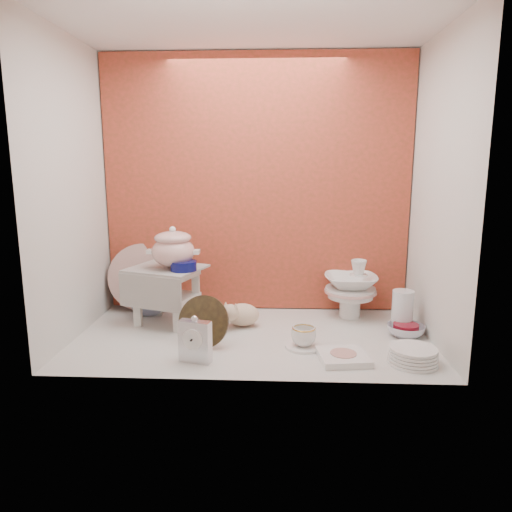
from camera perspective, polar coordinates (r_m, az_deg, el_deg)
The scene contains 17 objects.
ground at distance 2.47m, azimuth -0.49°, elevation -9.69°, with size 1.80×1.80×0.00m, color silver.
niche_shell at distance 2.49m, azimuth -0.29°, elevation 12.33°, with size 1.86×1.03×1.53m.
step_stool at distance 2.67m, azimuth -10.67°, elevation -4.69°, with size 0.38×0.32×0.32m, color silver, non-canonical shape.
soup_tureen at distance 2.58m, azimuth -9.97°, elevation 1.03°, with size 0.27×0.27×0.23m, color white, non-canonical shape.
cobalt_bowl at distance 2.54m, azimuth -8.74°, elevation -1.16°, with size 0.14×0.14×0.05m, color #0B0E53.
floral_platter at distance 2.94m, azimuth -13.51°, elevation -2.50°, with size 0.41×0.11×0.40m, color beige, non-canonical shape.
blue_white_vase at distance 2.87m, azimuth -12.71°, elevation -4.18°, with size 0.25×0.25×0.27m, color white.
lacquer_tray at distance 2.32m, azimuth -6.37°, elevation -7.88°, with size 0.26×0.09×0.25m, color black, non-canonical shape.
mantel_clock at distance 2.16m, azimuth -7.36°, elevation -9.95°, with size 0.14×0.05×0.21m, color silver.
plush_pig at distance 2.60m, azimuth -1.63°, elevation -7.04°, with size 0.23×0.16×0.14m, color beige.
teacup_saucer at distance 2.34m, azimuth 5.74°, elevation -10.80°, with size 0.18×0.18×0.01m, color white.
gold_rim_teacup at distance 2.32m, azimuth 5.77°, elevation -9.58°, with size 0.12×0.12×0.09m, color white.
lattice_dish at distance 2.23m, azimuth 10.47°, elevation -11.85°, with size 0.22×0.22×0.03m, color white.
dinner_plate_stack at distance 2.26m, azimuth 18.43°, elevation -11.30°, with size 0.22×0.22×0.07m, color white.
crystal_bowl at distance 2.58m, azimuth 17.60°, elevation -8.57°, with size 0.19×0.19×0.06m, color silver.
clear_glass_vase at distance 2.63m, azimuth 17.23°, elevation -6.36°, with size 0.11×0.11×0.22m, color silver.
porcelain_tower at distance 2.77m, azimuth 11.33°, elevation -3.88°, with size 0.30×0.30×0.34m, color white, non-canonical shape.
Camera 1 is at (0.13, -2.30, 0.88)m, focal length 33.16 mm.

